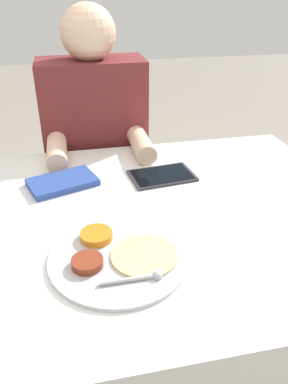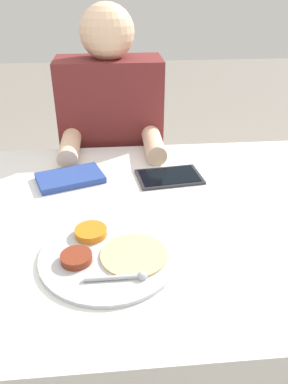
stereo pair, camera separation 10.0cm
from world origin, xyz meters
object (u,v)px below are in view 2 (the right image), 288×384
at_px(thali_tray, 108,253).
at_px(person_diner, 113,171).
at_px(red_notebook, 70,178).
at_px(tablet_device, 169,177).

xyz_separation_m(thali_tray, person_diner, (0.02, 0.76, -0.17)).
bearing_deg(person_diner, red_notebook, -109.69).
distance_m(thali_tray, person_diner, 0.78).
xyz_separation_m(thali_tray, tablet_device, (0.20, 0.37, -0.00)).
distance_m(tablet_device, person_diner, 0.46).
distance_m(thali_tray, red_notebook, 0.40).
distance_m(thali_tray, tablet_device, 0.42).
bearing_deg(thali_tray, red_notebook, 107.14).
height_order(tablet_device, person_diner, person_diner).
bearing_deg(red_notebook, person_diner, 70.31).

